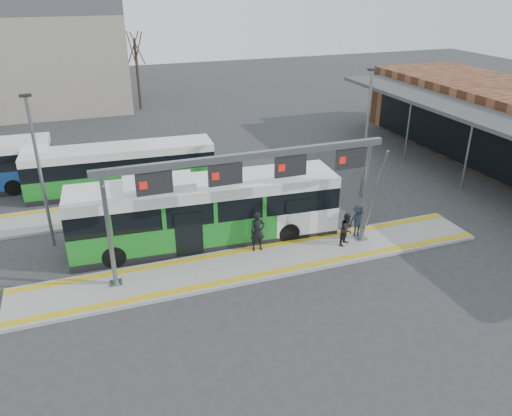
{
  "coord_description": "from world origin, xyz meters",
  "views": [
    {
      "loc": [
        -6.93,
        -18.7,
        12.09
      ],
      "look_at": [
        0.85,
        3.0,
        1.39
      ],
      "focal_mm": 35.0,
      "sensor_mm": 36.0,
      "label": 1
    }
  ],
  "objects_px": {
    "hero_bus": "(205,212)",
    "passenger_b": "(347,229)",
    "passenger_c": "(358,221)",
    "gantry": "(251,176)",
    "passenger_a": "(258,231)"
  },
  "relations": [
    {
      "from": "gantry",
      "to": "passenger_a",
      "type": "distance_m",
      "value": 3.32
    },
    {
      "from": "passenger_a",
      "to": "passenger_c",
      "type": "xyz_separation_m",
      "value": [
        5.2,
        -0.44,
        -0.11
      ]
    },
    {
      "from": "passenger_b",
      "to": "passenger_c",
      "type": "xyz_separation_m",
      "value": [
        0.93,
        0.51,
        0.04
      ]
    },
    {
      "from": "passenger_b",
      "to": "passenger_c",
      "type": "distance_m",
      "value": 1.06
    },
    {
      "from": "gantry",
      "to": "passenger_c",
      "type": "height_order",
      "value": "gantry"
    },
    {
      "from": "passenger_a",
      "to": "passenger_b",
      "type": "height_order",
      "value": "passenger_a"
    },
    {
      "from": "gantry",
      "to": "hero_bus",
      "type": "height_order",
      "value": "gantry"
    },
    {
      "from": "hero_bus",
      "to": "passenger_c",
      "type": "bearing_deg",
      "value": -14.31
    },
    {
      "from": "gantry",
      "to": "passenger_c",
      "type": "xyz_separation_m",
      "value": [
        5.77,
        0.32,
        -3.29
      ]
    },
    {
      "from": "gantry",
      "to": "passenger_a",
      "type": "xyz_separation_m",
      "value": [
        0.57,
        0.77,
        -3.18
      ]
    },
    {
      "from": "hero_bus",
      "to": "passenger_a",
      "type": "relative_size",
      "value": 6.74
    },
    {
      "from": "hero_bus",
      "to": "passenger_b",
      "type": "bearing_deg",
      "value": -20.7
    },
    {
      "from": "passenger_a",
      "to": "passenger_c",
      "type": "distance_m",
      "value": 5.22
    },
    {
      "from": "passenger_b",
      "to": "passenger_c",
      "type": "relative_size",
      "value": 0.95
    },
    {
      "from": "gantry",
      "to": "passenger_a",
      "type": "bearing_deg",
      "value": 53.51
    }
  ]
}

